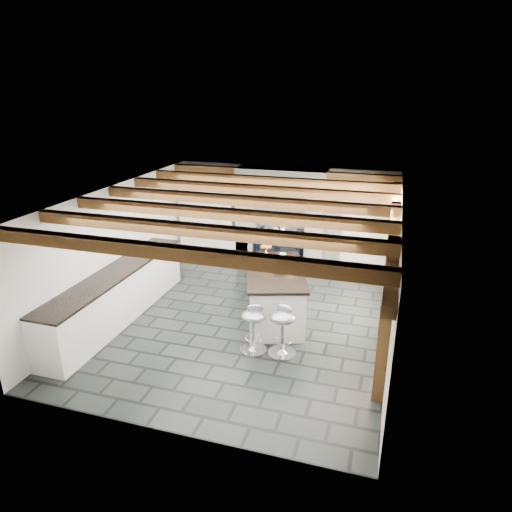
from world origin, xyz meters
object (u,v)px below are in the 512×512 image
(range_cooker, at_px, (280,248))
(kitchen_island, at_px, (275,294))
(bar_stool_near, at_px, (283,325))
(bar_stool_far, at_px, (253,323))

(range_cooker, bearing_deg, kitchen_island, -78.25)
(bar_stool_near, bearing_deg, bar_stool_far, -152.36)
(bar_stool_far, bearing_deg, bar_stool_near, -16.56)
(range_cooker, bearing_deg, bar_stool_far, -82.73)
(bar_stool_near, bearing_deg, kitchen_island, 133.49)
(kitchen_island, distance_m, bar_stool_near, 1.21)
(range_cooker, height_order, bar_stool_far, range_cooker)
(bar_stool_near, xyz_separation_m, bar_stool_far, (-0.47, -0.04, -0.03))
(range_cooker, relative_size, kitchen_island, 0.47)
(bar_stool_near, relative_size, bar_stool_far, 1.06)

